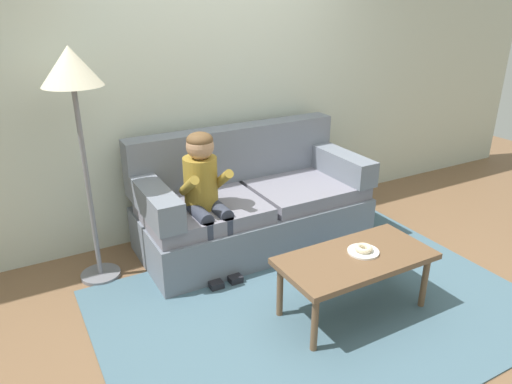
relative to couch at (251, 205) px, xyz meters
name	(u,v)px	position (x,y,z in m)	size (l,w,h in m)	color
ground	(298,290)	(-0.07, -0.85, -0.35)	(10.00, 10.00, 0.00)	brown
wall_back	(214,73)	(-0.07, 0.55, 1.05)	(8.00, 0.10, 2.80)	beige
area_rug	(318,307)	(-0.07, -1.10, -0.34)	(2.92, 2.06, 0.01)	#476675
couch	(251,205)	(0.00, 0.00, 0.00)	(1.94, 0.90, 0.97)	slate
coffee_table	(355,262)	(0.12, -1.24, 0.04)	(1.04, 0.52, 0.44)	brown
person_child	(205,189)	(-0.51, -0.21, 0.32)	(0.34, 0.58, 1.10)	olive
plate	(363,252)	(0.19, -1.23, 0.10)	(0.21, 0.21, 0.01)	white
donut	(364,248)	(0.19, -1.23, 0.12)	(0.12, 0.12, 0.04)	beige
toy_controller	(335,267)	(0.36, -0.76, -0.33)	(0.23, 0.09, 0.05)	blue
floor_lamp	(73,85)	(-1.30, 0.06, 1.13)	(0.40, 0.40, 1.73)	slate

